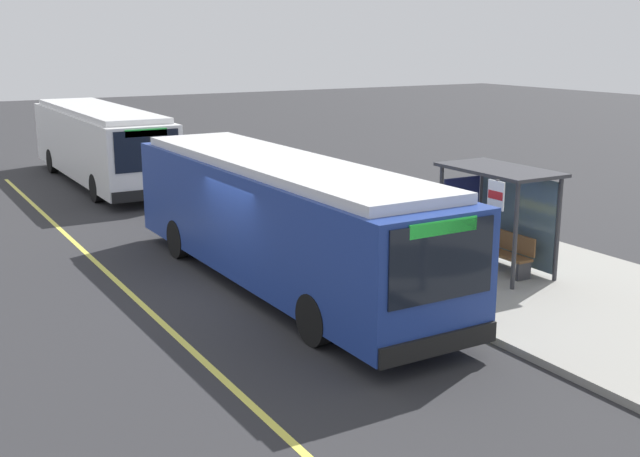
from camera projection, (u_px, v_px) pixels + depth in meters
ground_plane at (242, 293)px, 17.72m from camera, size 120.00×120.00×0.00m
sidewalk_curb at (452, 254)px, 20.62m from camera, size 44.00×6.40×0.15m
lane_stripe_center at (147, 309)px, 16.65m from camera, size 36.00×0.14×0.01m
transit_bus_main at (280, 217)px, 17.88m from camera, size 11.54×2.74×2.95m
transit_bus_second at (100, 142)px, 30.62m from camera, size 11.64×2.64×2.95m
bus_shelter at (498, 196)px, 18.75m from camera, size 2.90×1.60×2.48m
waiting_bench at (505, 252)px, 18.69m from camera, size 1.60×0.48×0.95m
route_sign_post at (495, 230)px, 15.27m from camera, size 0.44×0.08×2.80m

